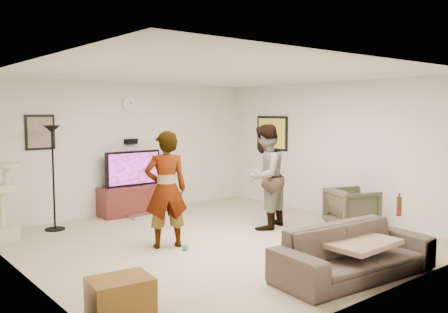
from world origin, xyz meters
TOP-DOWN VIEW (x-y plane):
  - floor at (0.00, 0.00)m, footprint 5.50×5.50m
  - ceiling at (0.00, 0.00)m, footprint 5.50×5.50m
  - wall_back at (0.00, 2.75)m, footprint 5.50×0.04m
  - wall_front at (0.00, -2.75)m, footprint 5.50×0.04m
  - wall_left at (-2.75, 0.00)m, footprint 0.04×5.50m
  - wall_right at (2.75, 0.00)m, footprint 0.04×5.50m
  - wall_clock at (0.00, 2.72)m, footprint 0.26×0.04m
  - wall_speaker at (0.00, 2.69)m, footprint 0.25×0.10m
  - picture_back at (-1.70, 2.73)m, footprint 0.42×0.03m
  - picture_right at (2.73, 1.60)m, footprint 0.03×0.78m
  - tv_stand at (-0.07, 2.50)m, footprint 1.32×0.45m
  - console_box at (-0.13, 2.11)m, footprint 0.40×0.30m
  - tv at (-0.07, 2.50)m, footprint 1.11×0.08m
  - tv_screen at (-0.07, 2.46)m, footprint 1.03×0.01m
  - floor_lamp at (-1.67, 2.23)m, footprint 0.32×0.32m
  - cat_tree at (-2.53, 2.07)m, footprint 0.44×0.44m
  - person_left at (-0.78, 0.21)m, footprint 0.72×0.60m
  - person_right at (1.09, 0.12)m, footprint 1.02×0.91m
  - sofa at (0.26, -2.26)m, footprint 2.13×1.01m
  - throw_blanket at (0.32, -2.26)m, footprint 0.92×0.73m
  - beer_bottle at (1.21, -2.26)m, footprint 0.06×0.06m
  - armchair at (2.28, -0.77)m, footprint 0.94×0.93m
  - side_table at (-2.40, -1.53)m, footprint 0.63×0.50m
  - toy_ball at (-0.67, -0.10)m, footprint 0.09×0.09m

SIDE VIEW (x-z plane):
  - floor at x=0.00m, z-range -0.02..0.00m
  - console_box at x=-0.13m, z-range 0.00..0.07m
  - toy_ball at x=-0.67m, z-range 0.00..0.09m
  - side_table at x=-2.40m, z-range 0.00..0.38m
  - tv_stand at x=-0.07m, z-range 0.00..0.55m
  - sofa at x=0.26m, z-range 0.00..0.60m
  - armchair at x=2.28m, z-range 0.00..0.66m
  - throw_blanket at x=0.32m, z-range 0.38..0.44m
  - cat_tree at x=-2.53m, z-range 0.00..1.19m
  - beer_bottle at x=1.21m, z-range 0.60..0.85m
  - person_left at x=-0.78m, z-range 0.00..1.68m
  - floor_lamp at x=-1.67m, z-range 0.00..1.72m
  - person_right at x=1.09m, z-range 0.00..1.74m
  - tv at x=-0.07m, z-range 0.55..1.21m
  - tv_screen at x=-0.07m, z-range 0.59..1.17m
  - wall_back at x=0.00m, z-range 0.00..2.50m
  - wall_front at x=0.00m, z-range 0.00..2.50m
  - wall_left at x=-2.75m, z-range 0.00..2.50m
  - wall_right at x=2.75m, z-range 0.00..2.50m
  - wall_speaker at x=0.00m, z-range 1.33..1.43m
  - picture_right at x=2.73m, z-range 1.19..1.81m
  - picture_back at x=-1.70m, z-range 1.34..1.86m
  - wall_clock at x=0.00m, z-range 1.97..2.23m
  - ceiling at x=0.00m, z-range 2.50..2.52m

